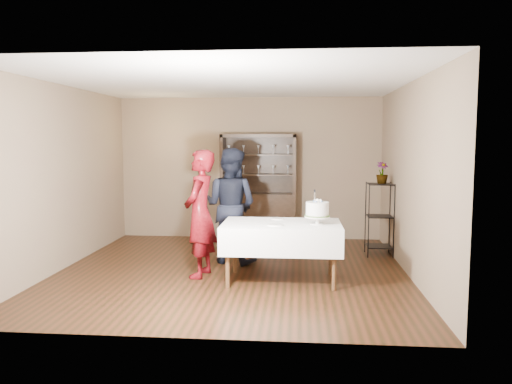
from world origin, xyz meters
TOP-DOWN VIEW (x-y plane):
  - floor at (0.00, 0.00)m, footprint 5.00×5.00m
  - ceiling at (0.00, 0.00)m, footprint 5.00×5.00m
  - back_wall at (0.00, 2.50)m, footprint 5.00×0.02m
  - wall_left at (-2.50, 0.00)m, footprint 0.02×5.00m
  - wall_right at (2.50, 0.00)m, footprint 0.02×5.00m
  - china_hutch at (0.20, 2.25)m, footprint 1.40×0.48m
  - plant_etagere at (2.28, 1.20)m, footprint 0.42×0.42m
  - cake_table at (0.73, -0.44)m, footprint 1.58×0.97m
  - woman at (-0.40, -0.32)m, footprint 0.50×0.69m
  - man at (-0.09, 0.52)m, footprint 1.04×0.92m
  - cake at (1.20, -0.51)m, footprint 0.36×0.36m
  - plate_near at (0.66, -0.64)m, footprint 0.23×0.23m
  - plate_far at (0.66, -0.13)m, footprint 0.24×0.24m
  - potted_plant at (2.30, 1.18)m, footprint 0.26×0.26m

SIDE VIEW (x-z plane):
  - floor at x=0.00m, z-range 0.00..0.00m
  - cake_table at x=0.73m, z-range 0.21..1.00m
  - plant_etagere at x=2.28m, z-range 0.05..1.25m
  - china_hutch at x=0.20m, z-range -0.34..1.66m
  - plate_near at x=0.66m, z-range 0.79..0.81m
  - plate_far at x=0.66m, z-range 0.79..0.81m
  - woman at x=-0.40m, z-range 0.00..1.77m
  - man at x=-0.09m, z-range 0.00..1.77m
  - cake at x=1.20m, z-range 0.74..1.21m
  - back_wall at x=0.00m, z-range 0.00..2.70m
  - wall_left at x=-2.50m, z-range 0.00..2.70m
  - wall_right at x=2.50m, z-range 0.00..2.70m
  - potted_plant at x=2.30m, z-range 1.19..1.54m
  - ceiling at x=0.00m, z-range 2.70..2.70m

